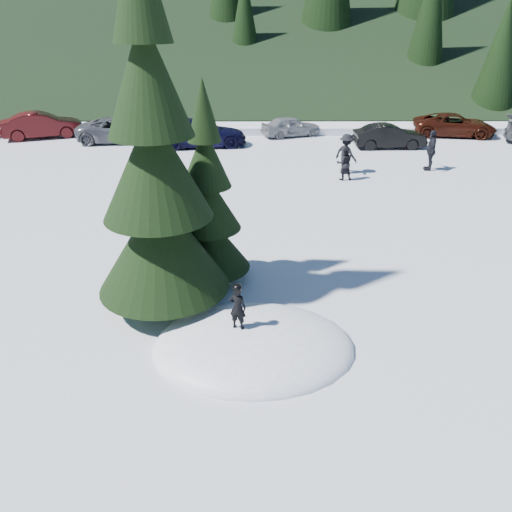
{
  "coord_description": "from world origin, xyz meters",
  "views": [
    {
      "loc": [
        0.0,
        -9.1,
        6.61
      ],
      "look_at": [
        0.06,
        2.4,
        1.1
      ],
      "focal_mm": 35.0,
      "sensor_mm": 36.0,
      "label": 1
    }
  ],
  "objects_px": {
    "car_6": "(454,125)",
    "adult_2": "(346,154)",
    "car_4": "(291,126)",
    "adult_0": "(344,163)",
    "car_2": "(121,130)",
    "adult_1": "(431,150)",
    "spruce_tall": "(156,179)",
    "child_skier": "(238,308)",
    "spruce_short": "(208,208)",
    "car_1": "(42,125)",
    "car_3": "(200,133)",
    "car_5": "(389,136)"
  },
  "relations": [
    {
      "from": "adult_0",
      "to": "car_4",
      "type": "relative_size",
      "value": 0.42
    },
    {
      "from": "adult_1",
      "to": "car_3",
      "type": "bearing_deg",
      "value": -102.38
    },
    {
      "from": "car_1",
      "to": "car_3",
      "type": "relative_size",
      "value": 0.89
    },
    {
      "from": "car_1",
      "to": "car_4",
      "type": "relative_size",
      "value": 1.28
    },
    {
      "from": "adult_2",
      "to": "car_3",
      "type": "distance_m",
      "value": 9.12
    },
    {
      "from": "adult_1",
      "to": "car_6",
      "type": "relative_size",
      "value": 0.39
    },
    {
      "from": "car_3",
      "to": "car_1",
      "type": "bearing_deg",
      "value": 68.43
    },
    {
      "from": "spruce_short",
      "to": "car_6",
      "type": "bearing_deg",
      "value": 54.02
    },
    {
      "from": "child_skier",
      "to": "adult_1",
      "type": "distance_m",
      "value": 16.66
    },
    {
      "from": "adult_0",
      "to": "car_3",
      "type": "distance_m",
      "value": 9.6
    },
    {
      "from": "adult_1",
      "to": "car_4",
      "type": "bearing_deg",
      "value": -129.97
    },
    {
      "from": "car_3",
      "to": "child_skier",
      "type": "bearing_deg",
      "value": 179.64
    },
    {
      "from": "adult_0",
      "to": "spruce_tall",
      "type": "bearing_deg",
      "value": 56.64
    },
    {
      "from": "car_1",
      "to": "car_2",
      "type": "relative_size",
      "value": 0.91
    },
    {
      "from": "car_4",
      "to": "adult_0",
      "type": "bearing_deg",
      "value": 171.27
    },
    {
      "from": "car_1",
      "to": "child_skier",
      "type": "bearing_deg",
      "value": -171.18
    },
    {
      "from": "spruce_short",
      "to": "car_1",
      "type": "relative_size",
      "value": 1.16
    },
    {
      "from": "car_2",
      "to": "car_4",
      "type": "relative_size",
      "value": 1.4
    },
    {
      "from": "adult_2",
      "to": "car_4",
      "type": "height_order",
      "value": "adult_2"
    },
    {
      "from": "child_skier",
      "to": "car_4",
      "type": "bearing_deg",
      "value": -78.19
    },
    {
      "from": "adult_2",
      "to": "car_2",
      "type": "distance_m",
      "value": 13.68
    },
    {
      "from": "adult_1",
      "to": "car_2",
      "type": "bearing_deg",
      "value": -99.66
    },
    {
      "from": "car_6",
      "to": "adult_2",
      "type": "bearing_deg",
      "value": 144.96
    },
    {
      "from": "spruce_tall",
      "to": "spruce_short",
      "type": "relative_size",
      "value": 1.6
    },
    {
      "from": "car_4",
      "to": "car_6",
      "type": "bearing_deg",
      "value": -109.38
    },
    {
      "from": "adult_0",
      "to": "car_2",
      "type": "relative_size",
      "value": 0.3
    },
    {
      "from": "adult_1",
      "to": "car_3",
      "type": "xyz_separation_m",
      "value": [
        -11.41,
        4.92,
        -0.19
      ]
    },
    {
      "from": "adult_0",
      "to": "car_5",
      "type": "height_order",
      "value": "adult_0"
    },
    {
      "from": "adult_1",
      "to": "car_3",
      "type": "distance_m",
      "value": 12.43
    },
    {
      "from": "spruce_tall",
      "to": "car_1",
      "type": "height_order",
      "value": "spruce_tall"
    },
    {
      "from": "spruce_tall",
      "to": "car_3",
      "type": "relative_size",
      "value": 1.65
    },
    {
      "from": "spruce_short",
      "to": "adult_2",
      "type": "relative_size",
      "value": 2.93
    },
    {
      "from": "child_skier",
      "to": "car_5",
      "type": "bearing_deg",
      "value": -94.26
    },
    {
      "from": "child_skier",
      "to": "adult_0",
      "type": "height_order",
      "value": "same"
    },
    {
      "from": "spruce_tall",
      "to": "car_4",
      "type": "height_order",
      "value": "spruce_tall"
    },
    {
      "from": "spruce_short",
      "to": "spruce_tall",
      "type": "bearing_deg",
      "value": -125.54
    },
    {
      "from": "child_skier",
      "to": "car_2",
      "type": "height_order",
      "value": "child_skier"
    },
    {
      "from": "spruce_short",
      "to": "child_skier",
      "type": "bearing_deg",
      "value": -74.71
    },
    {
      "from": "car_5",
      "to": "spruce_short",
      "type": "bearing_deg",
      "value": 148.24
    },
    {
      "from": "adult_0",
      "to": "adult_2",
      "type": "relative_size",
      "value": 0.82
    },
    {
      "from": "adult_1",
      "to": "adult_2",
      "type": "relative_size",
      "value": 1.03
    },
    {
      "from": "adult_2",
      "to": "car_6",
      "type": "distance_m",
      "value": 11.43
    },
    {
      "from": "child_skier",
      "to": "adult_2",
      "type": "relative_size",
      "value": 0.55
    },
    {
      "from": "child_skier",
      "to": "adult_1",
      "type": "xyz_separation_m",
      "value": [
        8.74,
        14.18,
        -0.04
      ]
    },
    {
      "from": "spruce_tall",
      "to": "child_skier",
      "type": "distance_m",
      "value": 3.45
    },
    {
      "from": "adult_2",
      "to": "car_6",
      "type": "height_order",
      "value": "adult_2"
    },
    {
      "from": "spruce_short",
      "to": "car_2",
      "type": "bearing_deg",
      "value": 110.8
    },
    {
      "from": "spruce_tall",
      "to": "car_1",
      "type": "relative_size",
      "value": 1.87
    },
    {
      "from": "spruce_tall",
      "to": "car_2",
      "type": "height_order",
      "value": "spruce_tall"
    },
    {
      "from": "child_skier",
      "to": "car_2",
      "type": "relative_size",
      "value": 0.2
    }
  ]
}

